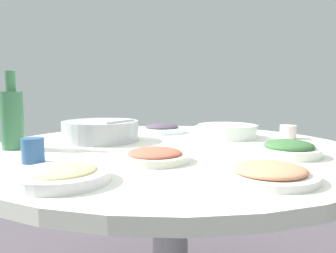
{
  "coord_description": "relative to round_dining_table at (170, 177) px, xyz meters",
  "views": [
    {
      "loc": [
        1.1,
        0.4,
        0.95
      ],
      "look_at": [
        -0.08,
        -0.04,
        0.81
      ],
      "focal_mm": 35.17,
      "sensor_mm": 36.0,
      "label": 1
    }
  ],
  "objects": [
    {
      "name": "dish_greens",
      "position": [
        0.03,
        0.4,
        0.14
      ],
      "size": [
        0.19,
        0.19,
        0.05
      ],
      "color": "white",
      "rests_on": "round_dining_table"
    },
    {
      "name": "tea_cup_far",
      "position": [
        0.38,
        -0.27,
        0.15
      ],
      "size": [
        0.06,
        0.06,
        0.07
      ],
      "primitive_type": "cylinder",
      "color": "#2E5689",
      "rests_on": "round_dining_table"
    },
    {
      "name": "dish_eggplant",
      "position": [
        -0.34,
        -0.17,
        0.13
      ],
      "size": [
        0.2,
        0.2,
        0.04
      ],
      "color": "silver",
      "rests_on": "round_dining_table"
    },
    {
      "name": "soup_bowl",
      "position": [
        -0.29,
        0.15,
        0.14
      ],
      "size": [
        0.25,
        0.25,
        0.06
      ],
      "color": "white",
      "rests_on": "round_dining_table"
    },
    {
      "name": "rice_bowl",
      "position": [
        -0.02,
        -0.3,
        0.16
      ],
      "size": [
        0.3,
        0.3,
        0.09
      ],
      "color": "#B2B5BA",
      "rests_on": "round_dining_table"
    },
    {
      "name": "dish_shrimp",
      "position": [
        0.33,
        0.36,
        0.13
      ],
      "size": [
        0.22,
        0.22,
        0.04
      ],
      "color": "white",
      "rests_on": "round_dining_table"
    },
    {
      "name": "dish_noodles",
      "position": [
        0.52,
        -0.07,
        0.13
      ],
      "size": [
        0.21,
        0.21,
        0.04
      ],
      "color": "white",
      "rests_on": "round_dining_table"
    },
    {
      "name": "round_dining_table",
      "position": [
        0.0,
        0.0,
        0.0
      ],
      "size": [
        1.33,
        1.33,
        0.75
      ],
      "color": "#99999E",
      "rests_on": "ground"
    },
    {
      "name": "green_bottle",
      "position": [
        0.24,
        -0.49,
        0.22
      ],
      "size": [
        0.07,
        0.07,
        0.27
      ],
      "color": "#3C764C",
      "rests_on": "round_dining_table"
    },
    {
      "name": "dish_tofu_braise",
      "position": [
        0.25,
        0.04,
        0.13
      ],
      "size": [
        0.2,
        0.2,
        0.04
      ],
      "color": "silver",
      "rests_on": "round_dining_table"
    },
    {
      "name": "tea_cup_near",
      "position": [
        -0.35,
        0.39,
        0.14
      ],
      "size": [
        0.07,
        0.07,
        0.06
      ],
      "primitive_type": "cylinder",
      "color": "silver",
      "rests_on": "round_dining_table"
    }
  ]
}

